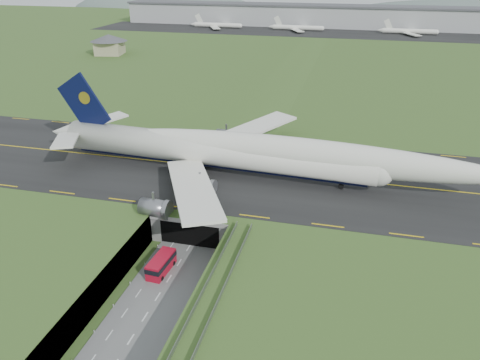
# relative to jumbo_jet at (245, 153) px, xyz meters

# --- Properties ---
(ground) EXTENTS (900.00, 900.00, 0.00)m
(ground) POSITION_rel_jumbo_jet_xyz_m (-5.92, -29.59, -11.92)
(ground) COLOR #395421
(ground) RESTS_ON ground
(airfield_deck) EXTENTS (800.00, 800.00, 6.00)m
(airfield_deck) POSITION_rel_jumbo_jet_xyz_m (-5.92, -29.59, -8.92)
(airfield_deck) COLOR gray
(airfield_deck) RESTS_ON ground
(trench_road) EXTENTS (12.00, 75.00, 0.20)m
(trench_road) POSITION_rel_jumbo_jet_xyz_m (-5.92, -37.09, -11.82)
(trench_road) COLOR slate
(trench_road) RESTS_ON ground
(taxiway) EXTENTS (800.00, 44.00, 0.18)m
(taxiway) POSITION_rel_jumbo_jet_xyz_m (-5.92, 3.41, -5.83)
(taxiway) COLOR black
(taxiway) RESTS_ON airfield_deck
(tunnel_portal) EXTENTS (17.00, 22.30, 6.00)m
(tunnel_portal) POSITION_rel_jumbo_jet_xyz_m (-5.92, -12.88, -8.58)
(tunnel_portal) COLOR gray
(tunnel_portal) RESTS_ON ground
(guideway) EXTENTS (3.00, 53.00, 7.05)m
(guideway) POSITION_rel_jumbo_jet_xyz_m (5.08, -48.70, -6.60)
(guideway) COLOR #A8A8A3
(guideway) RESTS_ON ground
(jumbo_jet) EXTENTS (106.36, 66.11, 21.90)m
(jumbo_jet) POSITION_rel_jumbo_jet_xyz_m (0.00, 0.00, 0.00)
(jumbo_jet) COLOR white
(jumbo_jet) RESTS_ON ground
(shuttle_tram) EXTENTS (3.21, 7.42, 2.97)m
(shuttle_tram) POSITION_rel_jumbo_jet_xyz_m (-8.07, -30.78, -10.28)
(shuttle_tram) COLOR #AE0B21
(shuttle_tram) RESTS_ON ground
(service_building) EXTENTS (22.05, 22.05, 10.29)m
(service_building) POSITION_rel_jumbo_jet_xyz_m (-104.52, 131.13, 0.17)
(service_building) COLOR tan
(service_building) RESTS_ON ground
(cargo_terminal) EXTENTS (320.00, 67.00, 15.60)m
(cargo_terminal) POSITION_rel_jumbo_jet_xyz_m (-6.02, 269.82, 2.04)
(cargo_terminal) COLOR #B2B2B2
(cargo_terminal) RESTS_ON ground
(distant_hills) EXTENTS (700.00, 91.00, 60.00)m
(distant_hills) POSITION_rel_jumbo_jet_xyz_m (58.46, 400.41, -15.92)
(distant_hills) COLOR slate
(distant_hills) RESTS_ON ground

